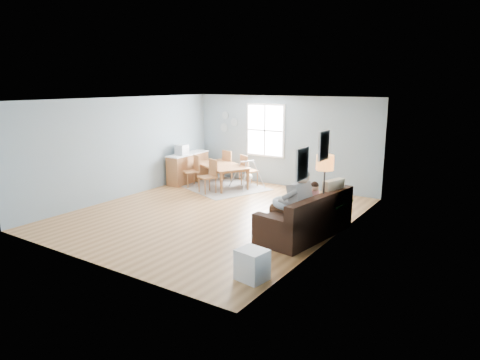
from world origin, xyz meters
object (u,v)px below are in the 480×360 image
Objects in this scene: dining_table at (220,175)px; monitor at (182,150)px; baby_swing at (247,176)px; chair_se at (210,174)px; counter at (188,167)px; sofa at (307,221)px; chair_ne at (247,168)px; floor_lamp at (325,170)px; father at (293,201)px; storage_cube at (252,265)px; toddler at (310,197)px; chair_sw at (193,169)px; chair_nw at (230,163)px.

dining_table is 5.71× the size of monitor.
chair_se is at bearing -120.21° from baby_swing.
counter reaches higher than dining_table.
sofa is 2.45× the size of chair_ne.
floor_lamp is 5.06m from dining_table.
dining_table is at bearing 18.83° from monitor.
father is at bearing -28.60° from counter.
storage_cube is 0.30× the size of counter.
chair_se is 1.57m from counter.
chair_sw is (-4.65, 1.87, -0.22)m from toddler.
toddler is at bearing -36.58° from chair_nw.
chair_nw is 0.92× the size of baby_swing.
storage_cube is 5.66m from chair_se.
chair_ne is (-3.45, 5.30, 0.30)m from storage_cube.
chair_sw is (-4.99, 1.99, -0.86)m from floor_lamp.
counter is (-0.51, 0.36, -0.07)m from chair_sw.
dining_table is 1.20m from counter.
father is at bearing -104.26° from toddler.
toddler is (0.13, 0.52, -0.02)m from father.
floor_lamp reaches higher than monitor.
counter is at bearing 138.12° from storage_cube.
counter is at bearing 151.40° from father.
chair_se reaches higher than counter.
chair_nw is 1.16m from baby_swing.
chair_nw is (-4.04, 3.61, -0.21)m from father.
baby_swing is (1.97, 0.64, -0.70)m from monitor.
toddler is 0.87× the size of chair_nw.
counter reaches higher than baby_swing.
toddler is 5.49m from monitor.
dining_table is 0.84m from chair_se.
floor_lamp is 4.52m from baby_swing.
chair_sw is at bearing -34.92° from counter.
baby_swing is (-3.03, 3.07, -0.41)m from father.
father is 1.53× the size of chair_se.
dining_table is (-4.13, 4.86, 0.08)m from storage_cube.
chair_ne is at bearing 138.37° from sofa.
storage_cube is at bearing -22.25° from dining_table.
storage_cube is at bearing -94.20° from floor_lamp.
storage_cube is 6.09m from baby_swing.
chair_nw is (-4.17, 3.09, -0.19)m from toddler.
baby_swing is (-3.32, 5.10, 0.12)m from storage_cube.
counter is (-1.19, -0.09, 0.13)m from dining_table.
sofa is at bearing -23.95° from chair_sw.
floor_lamp reaches higher than storage_cube.
monitor is at bearing 164.08° from chair_se.
chair_nw is (-0.40, 1.57, 0.02)m from chair_se.
chair_ne is at bearing 60.46° from dining_table.
monitor reaches higher than chair_sw.
monitor is (-1.16, -0.40, 0.74)m from dining_table.
storage_cube is 7.15m from counter.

